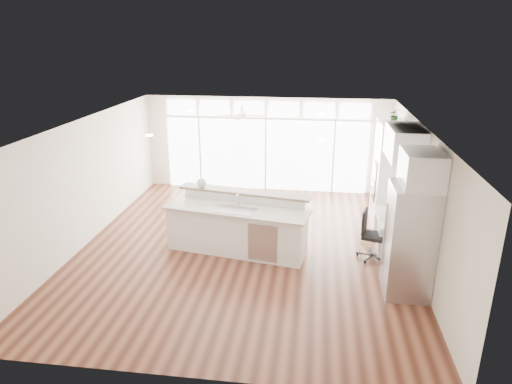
# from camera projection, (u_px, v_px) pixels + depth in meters

# --- Properties ---
(floor) EXTENTS (7.00, 8.00, 0.02)m
(floor) POSITION_uv_depth(u_px,v_px,m) (245.00, 248.00, 9.89)
(floor) COLOR #442015
(floor) RESTS_ON ground
(ceiling) EXTENTS (7.00, 8.00, 0.02)m
(ceiling) POSITION_uv_depth(u_px,v_px,m) (244.00, 124.00, 8.99)
(ceiling) COLOR silver
(ceiling) RESTS_ON wall_back
(wall_back) EXTENTS (7.00, 0.04, 2.70)m
(wall_back) POSITION_uv_depth(u_px,v_px,m) (266.00, 144.00, 13.18)
(wall_back) COLOR silver
(wall_back) RESTS_ON floor
(wall_front) EXTENTS (7.00, 0.04, 2.70)m
(wall_front) POSITION_uv_depth(u_px,v_px,m) (195.00, 292.00, 5.70)
(wall_front) COLOR silver
(wall_front) RESTS_ON floor
(wall_left) EXTENTS (0.04, 8.00, 2.70)m
(wall_left) POSITION_uv_depth(u_px,v_px,m) (85.00, 182.00, 9.88)
(wall_left) COLOR silver
(wall_left) RESTS_ON floor
(wall_right) EXTENTS (0.04, 8.00, 2.70)m
(wall_right) POSITION_uv_depth(u_px,v_px,m) (419.00, 196.00, 9.01)
(wall_right) COLOR silver
(wall_right) RESTS_ON floor
(glass_wall) EXTENTS (5.80, 0.06, 2.08)m
(glass_wall) POSITION_uv_depth(u_px,v_px,m) (266.00, 155.00, 13.23)
(glass_wall) COLOR silver
(glass_wall) RESTS_ON wall_back
(transom_row) EXTENTS (5.90, 0.06, 0.40)m
(transom_row) POSITION_uv_depth(u_px,v_px,m) (266.00, 109.00, 12.79)
(transom_row) COLOR silver
(transom_row) RESTS_ON wall_back
(desk_window) EXTENTS (0.04, 0.85, 0.85)m
(desk_window) POSITION_uv_depth(u_px,v_px,m) (415.00, 182.00, 9.23)
(desk_window) COLOR white
(desk_window) RESTS_ON wall_right
(ceiling_fan) EXTENTS (1.16, 1.16, 0.32)m
(ceiling_fan) POSITION_uv_depth(u_px,v_px,m) (242.00, 112.00, 11.75)
(ceiling_fan) COLOR white
(ceiling_fan) RESTS_ON ceiling
(recessed_lights) EXTENTS (3.40, 3.00, 0.02)m
(recessed_lights) POSITION_uv_depth(u_px,v_px,m) (246.00, 123.00, 9.19)
(recessed_lights) COLOR white
(recessed_lights) RESTS_ON ceiling
(oven_cabinet) EXTENTS (0.64, 1.20, 2.50)m
(oven_cabinet) POSITION_uv_depth(u_px,v_px,m) (389.00, 174.00, 10.76)
(oven_cabinet) COLOR white
(oven_cabinet) RESTS_ON floor
(desk_nook) EXTENTS (0.72, 1.30, 0.76)m
(desk_nook) POSITION_uv_depth(u_px,v_px,m) (393.00, 234.00, 9.65)
(desk_nook) COLOR white
(desk_nook) RESTS_ON floor
(upper_cabinets) EXTENTS (0.64, 1.30, 0.64)m
(upper_cabinets) POSITION_uv_depth(u_px,v_px,m) (405.00, 143.00, 9.00)
(upper_cabinets) COLOR white
(upper_cabinets) RESTS_ON wall_right
(refrigerator) EXTENTS (0.76, 0.90, 2.00)m
(refrigerator) POSITION_uv_depth(u_px,v_px,m) (410.00, 241.00, 7.91)
(refrigerator) COLOR #B4B4B9
(refrigerator) RESTS_ON floor
(fridge_cabinet) EXTENTS (0.64, 0.90, 0.60)m
(fridge_cabinet) POSITION_uv_depth(u_px,v_px,m) (422.00, 169.00, 7.47)
(fridge_cabinet) COLOR white
(fridge_cabinet) RESTS_ON wall_right
(framed_photos) EXTENTS (0.06, 0.22, 0.80)m
(framed_photos) POSITION_uv_depth(u_px,v_px,m) (409.00, 180.00, 9.85)
(framed_photos) COLOR black
(framed_photos) RESTS_ON wall_right
(kitchen_island) EXTENTS (3.18, 1.66, 1.20)m
(kitchen_island) POSITION_uv_depth(u_px,v_px,m) (237.00, 225.00, 9.54)
(kitchen_island) COLOR white
(kitchen_island) RESTS_ON floor
(rug) EXTENTS (0.92, 0.75, 0.01)m
(rug) POSITION_uv_depth(u_px,v_px,m) (382.00, 247.00, 9.92)
(rug) COLOR #3E2513
(rug) RESTS_ON floor
(office_chair) EXTENTS (0.65, 0.62, 1.03)m
(office_chair) POSITION_uv_depth(u_px,v_px,m) (374.00, 236.00, 9.25)
(office_chair) COLOR black
(office_chair) RESTS_ON floor
(fishbowl) EXTENTS (0.27, 0.27, 0.21)m
(fishbowl) POSITION_uv_depth(u_px,v_px,m) (202.00, 183.00, 9.94)
(fishbowl) COLOR silver
(fishbowl) RESTS_ON kitchen_island
(monitor) EXTENTS (0.10, 0.48, 0.40)m
(monitor) POSITION_uv_depth(u_px,v_px,m) (392.00, 208.00, 9.47)
(monitor) COLOR black
(monitor) RESTS_ON desk_nook
(keyboard) EXTENTS (0.15, 0.36, 0.02)m
(keyboard) POSITION_uv_depth(u_px,v_px,m) (383.00, 216.00, 9.56)
(keyboard) COLOR silver
(keyboard) RESTS_ON desk_nook
(potted_plant) EXTENTS (0.28, 0.31, 0.23)m
(potted_plant) POSITION_uv_depth(u_px,v_px,m) (395.00, 116.00, 10.31)
(potted_plant) COLOR #2A6029
(potted_plant) RESTS_ON oven_cabinet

